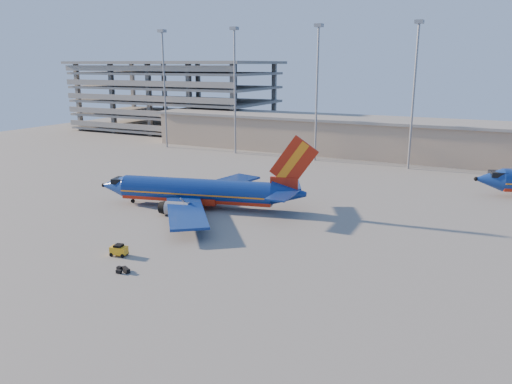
{
  "coord_description": "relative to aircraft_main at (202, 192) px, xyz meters",
  "views": [
    {
      "loc": [
        32.22,
        -56.23,
        20.51
      ],
      "look_at": [
        3.16,
        1.16,
        4.0
      ],
      "focal_mm": 35.0,
      "sensor_mm": 36.0,
      "label": 1
    }
  ],
  "objects": [
    {
      "name": "ground",
      "position": [
        6.84,
        -3.35,
        -2.39
      ],
      "size": [
        220.0,
        220.0,
        0.0
      ],
      "primitive_type": "plane",
      "color": "slate",
      "rests_on": "ground"
    },
    {
      "name": "terminal_building",
      "position": [
        16.84,
        54.65,
        1.93
      ],
      "size": [
        122.0,
        16.0,
        8.5
      ],
      "color": "gray",
      "rests_on": "ground"
    },
    {
      "name": "parking_garage",
      "position": [
        -55.16,
        70.7,
        9.34
      ],
      "size": [
        62.0,
        32.0,
        21.4
      ],
      "color": "slate",
      "rests_on": "ground"
    },
    {
      "name": "light_mast_row",
      "position": [
        11.84,
        42.65,
        15.17
      ],
      "size": [
        101.6,
        1.6,
        28.65
      ],
      "color": "gray",
      "rests_on": "ground"
    },
    {
      "name": "aircraft_main",
      "position": [
        0.0,
        0.0,
        0.0
      ],
      "size": [
        32.44,
        30.81,
        11.18
      ],
      "rotation": [
        0.0,
        0.0,
        0.25
      ],
      "color": "navy",
      "rests_on": "ground"
    },
    {
      "name": "baggage_tug",
      "position": [
        2.27,
        -20.39,
        -1.71
      ],
      "size": [
        2.01,
        1.46,
        1.31
      ],
      "rotation": [
        0.0,
        0.0,
        0.21
      ],
      "color": "#F5A815",
      "rests_on": "ground"
    },
    {
      "name": "luggage_pile",
      "position": [
        5.69,
        -23.62,
        -2.18
      ],
      "size": [
        1.83,
        1.23,
        0.47
      ],
      "color": "black",
      "rests_on": "ground"
    }
  ]
}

